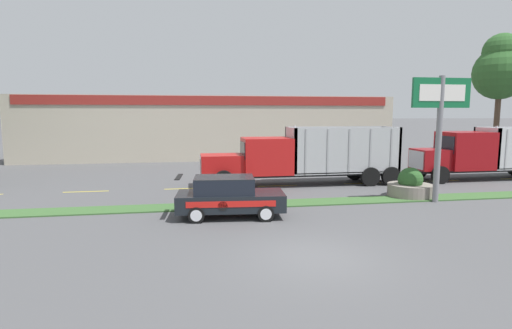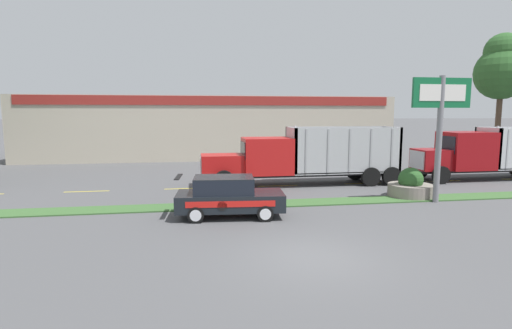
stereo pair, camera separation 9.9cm
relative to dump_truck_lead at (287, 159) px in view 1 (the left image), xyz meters
The scene contains 14 objects.
ground_plane 12.29m from the dump_truck_lead, 100.06° to the right, with size 600.00×600.00×0.00m, color #515154.
grass_verge 5.57m from the dump_truck_lead, 113.47° to the right, with size 120.00×1.44×0.06m, color #3D6633.
centre_line_2 11.55m from the dump_truck_lead, behind, with size 2.40×0.14×0.01m, color yellow.
centre_line_3 6.25m from the dump_truck_lead, behind, with size 2.40×0.14×0.01m, color yellow.
centre_line_4 1.70m from the dump_truck_lead, 164.02° to the right, with size 2.40×0.14×0.01m, color yellow.
centre_line_5 5.01m from the dump_truck_lead, ahead, with size 2.40×0.14×0.01m, color yellow.
centre_line_6 10.28m from the dump_truck_lead, ahead, with size 2.40×0.14×0.01m, color yellow.
dump_truck_lead is the anchor object (origin of this frame).
dump_truck_trail 13.13m from the dump_truck_lead, ahead, with size 11.43×2.59×3.51m.
rally_car 8.04m from the dump_truck_lead, 121.58° to the right, with size 4.56×2.29×1.73m.
store_sign_post 8.73m from the dump_truck_lead, 43.35° to the right, with size 2.94×0.28×6.05m.
stone_planter 7.05m from the dump_truck_lead, 38.84° to the right, with size 2.26×2.26×1.53m.
store_building_backdrop 19.09m from the dump_truck_lead, 101.32° to the left, with size 34.43×12.10×5.85m.
tree_behind_centre 20.00m from the dump_truck_lead, 15.72° to the left, with size 4.06×4.06×10.44m.
Camera 1 is at (-3.61, -11.05, 4.29)m, focal length 28.00 mm.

